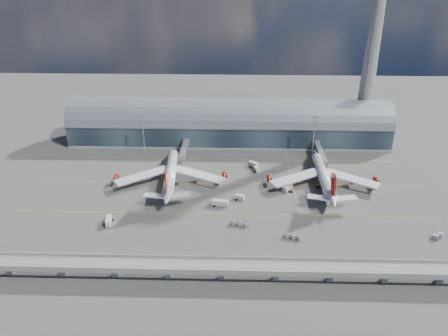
{
  "coord_description": "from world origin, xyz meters",
  "views": [
    {
      "loc": [
        4.73,
        -182.87,
        109.06
      ],
      "look_at": [
        -1.03,
        10.0,
        14.0
      ],
      "focal_mm": 35.0,
      "sensor_mm": 36.0,
      "label": 1
    }
  ],
  "objects_px": {
    "service_truck_2": "(220,203)",
    "service_truck_5": "(253,164)",
    "service_truck_0": "(109,221)",
    "service_truck_3": "(287,188)",
    "floodlight_mast_right": "(314,136)",
    "service_truck_4": "(257,169)",
    "control_tower": "(371,60)",
    "cargo_train_1": "(294,237)",
    "airliner_left": "(170,174)",
    "cargo_train_0": "(240,224)",
    "cargo_train_2": "(438,236)",
    "service_truck_1": "(240,197)",
    "airliner_right": "(324,178)",
    "floodlight_mast_left": "(143,134)"
  },
  "relations": [
    {
      "from": "cargo_train_0",
      "to": "service_truck_2",
      "type": "bearing_deg",
      "value": 16.15
    },
    {
      "from": "airliner_left",
      "to": "cargo_train_1",
      "type": "bearing_deg",
      "value": -43.44
    },
    {
      "from": "control_tower",
      "to": "service_truck_2",
      "type": "relative_size",
      "value": 12.09
    },
    {
      "from": "service_truck_0",
      "to": "cargo_train_2",
      "type": "height_order",
      "value": "service_truck_0"
    },
    {
      "from": "service_truck_5",
      "to": "cargo_train_1",
      "type": "bearing_deg",
      "value": -124.94
    },
    {
      "from": "floodlight_mast_left",
      "to": "service_truck_5",
      "type": "relative_size",
      "value": 4.41
    },
    {
      "from": "floodlight_mast_right",
      "to": "service_truck_3",
      "type": "xyz_separation_m",
      "value": [
        -18.69,
        -41.95,
        -12.07
      ]
    },
    {
      "from": "floodlight_mast_right",
      "to": "service_truck_0",
      "type": "xyz_separation_m",
      "value": [
        -101.95,
        -74.76,
        -12.17
      ]
    },
    {
      "from": "control_tower",
      "to": "service_truck_0",
      "type": "xyz_separation_m",
      "value": [
        -136.95,
        -102.76,
        -50.18
      ]
    },
    {
      "from": "service_truck_1",
      "to": "cargo_train_2",
      "type": "xyz_separation_m",
      "value": [
        84.36,
        -29.87,
        -0.28
      ]
    },
    {
      "from": "service_truck_0",
      "to": "floodlight_mast_right",
      "type": "bearing_deg",
      "value": 26.41
    },
    {
      "from": "cargo_train_0",
      "to": "service_truck_1",
      "type": "bearing_deg",
      "value": -13.15
    },
    {
      "from": "control_tower",
      "to": "service_truck_5",
      "type": "height_order",
      "value": "control_tower"
    },
    {
      "from": "control_tower",
      "to": "floodlight_mast_left",
      "type": "relative_size",
      "value": 4.01
    },
    {
      "from": "service_truck_2",
      "to": "airliner_right",
      "type": "bearing_deg",
      "value": -59.96
    },
    {
      "from": "service_truck_0",
      "to": "service_truck_5",
      "type": "relative_size",
      "value": 1.22
    },
    {
      "from": "floodlight_mast_left",
      "to": "service_truck_5",
      "type": "height_order",
      "value": "floodlight_mast_left"
    },
    {
      "from": "cargo_train_0",
      "to": "cargo_train_2",
      "type": "xyz_separation_m",
      "value": [
        84.09,
        -6.69,
        -0.0
      ]
    },
    {
      "from": "service_truck_4",
      "to": "cargo_train_1",
      "type": "height_order",
      "value": "service_truck_4"
    },
    {
      "from": "floodlight_mast_right",
      "to": "airliner_right",
      "type": "bearing_deg",
      "value": -89.59
    },
    {
      "from": "service_truck_1",
      "to": "service_truck_3",
      "type": "bearing_deg",
      "value": -45.96
    },
    {
      "from": "airliner_right",
      "to": "service_truck_5",
      "type": "height_order",
      "value": "airliner_right"
    },
    {
      "from": "service_truck_1",
      "to": "service_truck_2",
      "type": "distance_m",
      "value": 11.36
    },
    {
      "from": "airliner_left",
      "to": "floodlight_mast_left",
      "type": "bearing_deg",
      "value": 115.7
    },
    {
      "from": "airliner_right",
      "to": "service_truck_2",
      "type": "distance_m",
      "value": 57.1
    },
    {
      "from": "control_tower",
      "to": "service_truck_4",
      "type": "relative_size",
      "value": 21.33
    },
    {
      "from": "control_tower",
      "to": "floodlight_mast_left",
      "type": "distance_m",
      "value": 143.01
    },
    {
      "from": "floodlight_mast_right",
      "to": "airliner_left",
      "type": "height_order",
      "value": "floodlight_mast_right"
    },
    {
      "from": "cargo_train_0",
      "to": "control_tower",
      "type": "bearing_deg",
      "value": -50.96
    },
    {
      "from": "service_truck_0",
      "to": "service_truck_1",
      "type": "bearing_deg",
      "value": 11.66
    },
    {
      "from": "service_truck_2",
      "to": "service_truck_5",
      "type": "distance_m",
      "value": 46.79
    },
    {
      "from": "service_truck_0",
      "to": "cargo_train_2",
      "type": "distance_m",
      "value": 143.39
    },
    {
      "from": "service_truck_2",
      "to": "service_truck_5",
      "type": "bearing_deg",
      "value": -13.73
    },
    {
      "from": "floodlight_mast_right",
      "to": "airliner_left",
      "type": "xyz_separation_m",
      "value": [
        -79.32,
        -35.87,
        -8.15
      ]
    },
    {
      "from": "service_truck_2",
      "to": "service_truck_3",
      "type": "xyz_separation_m",
      "value": [
        33.89,
        15.84,
        0.01
      ]
    },
    {
      "from": "service_truck_2",
      "to": "service_truck_3",
      "type": "distance_m",
      "value": 37.41
    },
    {
      "from": "cargo_train_0",
      "to": "service_truck_3",
      "type": "bearing_deg",
      "value": -50.15
    },
    {
      "from": "service_truck_2",
      "to": "cargo_train_2",
      "type": "xyz_separation_m",
      "value": [
        93.86,
        -23.64,
        -0.55
      ]
    },
    {
      "from": "service_truck_3",
      "to": "service_truck_4",
      "type": "height_order",
      "value": "service_truck_3"
    },
    {
      "from": "service_truck_5",
      "to": "cargo_train_1",
      "type": "relative_size",
      "value": 0.71
    },
    {
      "from": "control_tower",
      "to": "airliner_right",
      "type": "height_order",
      "value": "control_tower"
    },
    {
      "from": "cargo_train_1",
      "to": "service_truck_4",
      "type": "bearing_deg",
      "value": -7.2
    },
    {
      "from": "service_truck_1",
      "to": "service_truck_0",
      "type": "bearing_deg",
      "value": 134.02
    },
    {
      "from": "service_truck_3",
      "to": "service_truck_0",
      "type": "bearing_deg",
      "value": -120.96
    },
    {
      "from": "floodlight_mast_left",
      "to": "service_truck_2",
      "type": "bearing_deg",
      "value": -50.63
    },
    {
      "from": "service_truck_1",
      "to": "service_truck_3",
      "type": "height_order",
      "value": "service_truck_3"
    },
    {
      "from": "airliner_right",
      "to": "service_truck_0",
      "type": "height_order",
      "value": "airliner_right"
    },
    {
      "from": "cargo_train_0",
      "to": "cargo_train_1",
      "type": "relative_size",
      "value": 1.08
    },
    {
      "from": "service_truck_1",
      "to": "service_truck_2",
      "type": "bearing_deg",
      "value": 145.74
    },
    {
      "from": "service_truck_1",
      "to": "service_truck_2",
      "type": "relative_size",
      "value": 0.57
    }
  ]
}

